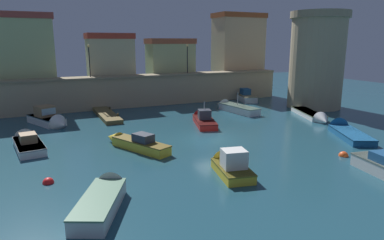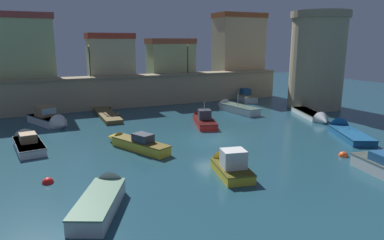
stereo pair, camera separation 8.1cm
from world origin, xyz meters
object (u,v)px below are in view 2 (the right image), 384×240
moored_boat_7 (50,119)px  moored_boat_3 (104,196)px  moored_boat_10 (27,142)px  mooring_buoy_0 (48,183)px  moored_boat_1 (234,107)px  moored_boat_11 (244,96)px  moored_boat_4 (344,131)px  moored_boat_8 (314,116)px  quay_lamp_0 (89,56)px  moored_boat_0 (229,164)px  fortress_tower (317,60)px  moored_boat_6 (134,142)px  mooring_buoy_1 (343,156)px  quay_lamp_1 (188,54)px  moored_boat_5 (203,119)px

moored_boat_7 → moored_boat_3: bearing=-19.5°
moored_boat_10 → mooring_buoy_0: (1.11, -8.35, -0.38)m
moored_boat_1 → moored_boat_10: bearing=96.4°
moored_boat_7 → moored_boat_11: size_ratio=1.04×
moored_boat_11 → moored_boat_4: bearing=-171.6°
moored_boat_8 → moored_boat_10: moored_boat_10 is taller
quay_lamp_0 → moored_boat_7: (-5.04, -6.71, -5.75)m
moored_boat_0 → moored_boat_11: bearing=-23.4°
fortress_tower → moored_boat_4: size_ratio=1.66×
moored_boat_0 → moored_boat_1: (10.46, 16.56, -0.07)m
fortress_tower → moored_boat_0: bearing=-145.1°
moored_boat_0 → moored_boat_11: (15.91, 22.60, 0.05)m
fortress_tower → moored_boat_1: size_ratio=1.62×
moored_boat_6 → moored_boat_7: (-5.36, 10.71, 0.11)m
fortress_tower → moored_boat_8: bearing=-133.7°
moored_boat_3 → mooring_buoy_1: size_ratio=8.82×
quay_lamp_1 → mooring_buoy_1: quay_lamp_1 is taller
mooring_buoy_1 → moored_boat_7: bearing=134.4°
moored_boat_1 → moored_boat_7: bearing=78.7°
mooring_buoy_0 → moored_boat_4: bearing=1.9°
moored_boat_1 → moored_boat_3: bearing=126.7°
moored_boat_4 → mooring_buoy_1: 6.63m
moored_boat_1 → moored_boat_8: 8.97m
moored_boat_7 → fortress_tower: bearing=59.5°
fortress_tower → moored_boat_7: bearing=173.6°
fortress_tower → moored_boat_0: 25.89m
fortress_tower → moored_boat_3: bearing=-151.3°
moored_boat_5 → mooring_buoy_1: moored_boat_5 is taller
moored_boat_0 → moored_boat_1: 19.58m
quay_lamp_1 → mooring_buoy_0: (-18.50, -21.80, -6.34)m
moored_boat_0 → moored_boat_10: size_ratio=0.75×
fortress_tower → mooring_buoy_0: size_ratio=17.69×
moored_boat_6 → moored_boat_4: bearing=-126.6°
moored_boat_7 → moored_boat_8: moored_boat_7 is taller
quay_lamp_1 → moored_boat_0: size_ratio=0.81×
moored_boat_8 → mooring_buoy_0: bearing=-55.9°
moored_boat_0 → moored_boat_11: moored_boat_0 is taller
moored_boat_4 → mooring_buoy_1: moored_boat_4 is taller
fortress_tower → quay_lamp_0: (-25.14, 10.10, 0.55)m
mooring_buoy_1 → fortress_tower: bearing=52.3°
fortress_tower → moored_boat_5: size_ratio=1.78×
quay_lamp_1 → moored_boat_3: quay_lamp_1 is taller
quay_lamp_0 → moored_boat_10: size_ratio=0.60×
moored_boat_1 → moored_boat_0: bearing=140.3°
moored_boat_4 → moored_boat_3: bearing=128.6°
moored_boat_7 → mooring_buoy_0: size_ratio=9.29×
moored_boat_1 → moored_boat_5: (-5.96, -3.94, -0.01)m
moored_boat_3 → moored_boat_6: 9.22m
moored_boat_1 → moored_boat_4: size_ratio=1.02×
quay_lamp_0 → moored_boat_5: 16.05m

